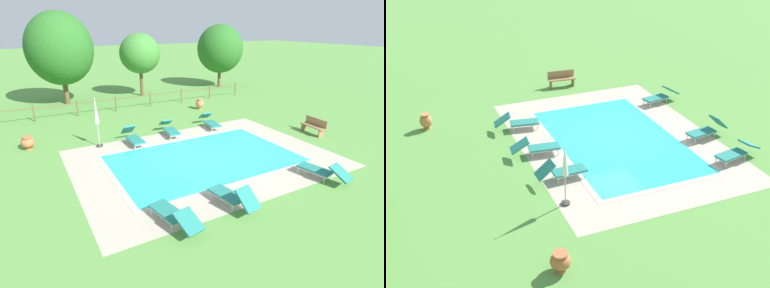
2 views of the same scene
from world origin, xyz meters
The scene contains 14 objects.
ground_plane centered at (0.00, 0.00, 0.00)m, with size 160.00×160.00×0.00m, color #599342.
pool_deck_paving centered at (0.00, 0.00, 0.00)m, with size 11.31×8.24×0.01m, color #B2A893.
swimming_pool_water centered at (0.00, 0.00, 0.01)m, with size 8.11×5.04×0.01m, color #2DB7C6.
pool_coping_rim centered at (0.00, 0.00, 0.01)m, with size 8.59×5.52×0.01m.
sun_lounger_north_near_steps centered at (2.66, 3.68, 0.37)m, with size 0.90×2.09×0.80m.
sun_lounger_north_mid centered at (0.02, 3.62, 0.36)m, with size 0.84×2.10×0.77m.
sun_lounger_north_far centered at (2.96, -3.95, 0.36)m, with size 0.99×2.12×0.77m.
sun_lounger_north_end centered at (-1.26, -3.80, 0.38)m, with size 0.86×2.02×0.90m.
sun_lounger_south_near_corner centered at (-2.17, 3.33, 0.37)m, with size 0.65×2.00×0.86m.
sun_lounger_south_mid centered at (-3.41, -3.75, 0.35)m, with size 0.97×2.15×0.71m.
patio_umbrella_closed_row_west centered at (-3.77, 3.81, 1.56)m, with size 0.32×0.32×2.46m.
wooden_bench_lawn_side centered at (7.06, -0.07, 0.47)m, with size 0.56×1.53×0.87m.
terracotta_urn_near_fence centered at (4.27, 7.57, 0.40)m, with size 0.56×0.56×0.75m.
terracotta_urn_by_tree centered at (-6.86, 5.14, 0.36)m, with size 0.61×0.61×0.66m.
Camera 2 is at (-17.09, 8.75, 9.86)m, focal length 45.77 mm.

